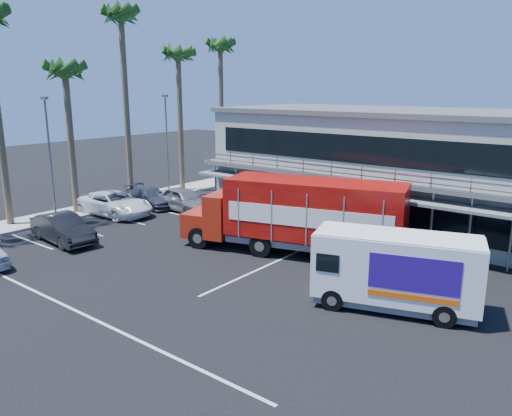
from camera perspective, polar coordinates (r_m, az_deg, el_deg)
The scene contains 15 objects.
ground at distance 24.25m, azimuth -6.64°, elevation -7.37°, with size 120.00×120.00×0.00m, color black.
building at distance 33.91m, azimuth 15.14°, elevation 4.68°, with size 22.40×12.00×7.30m.
curb_strip at distance 39.01m, azimuth -16.14°, elevation 0.39°, with size 3.00×32.00×0.16m, color #A5A399.
palm_c at distance 36.33m, azimuth -20.95°, elevation 13.64°, with size 2.80×2.80×10.75m.
palm_d at distance 39.62m, azimuth -15.12°, elevation 19.20°, with size 2.80×2.80×14.75m.
palm_e at distance 42.31m, azimuth -8.88°, elevation 16.07°, with size 2.80×2.80×12.25m.
palm_f at distance 46.56m, azimuth -4.10°, elevation 17.06°, with size 2.80×2.80×13.25m.
light_pole_near at distance 34.96m, azimuth -22.50°, elevation 5.78°, with size 0.50×0.25×8.09m.
light_pole_far at distance 40.76m, azimuth -10.15°, elevation 7.57°, with size 0.50×0.25×8.09m.
red_truck at distance 26.24m, azimuth 4.99°, elevation -0.64°, with size 12.22×5.86×4.01m.
white_van at distance 20.53m, azimuth 15.65°, elevation -6.85°, with size 6.72×4.03×3.11m.
parked_car_b at distance 30.53m, azimuth -21.20°, elevation -2.20°, with size 1.72×4.94×1.63m, color black.
parked_car_c at distance 35.96m, azimuth -15.93°, elevation 0.53°, with size 2.75×5.96×1.66m, color white.
parked_car_d at distance 37.88m, azimuth -12.02°, elevation 1.23°, with size 1.99×4.91×1.42m, color #303340.
parked_car_e at distance 36.04m, azimuth -8.24°, elevation 0.98°, with size 2.00×4.98×1.70m, color slate.
Camera 1 is at (16.11, -15.93, 8.65)m, focal length 35.00 mm.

